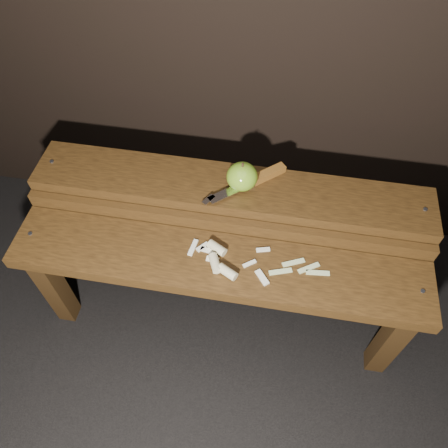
% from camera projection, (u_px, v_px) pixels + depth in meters
% --- Properties ---
extents(ground, '(60.00, 60.00, 0.00)m').
position_uv_depth(ground, '(221.00, 311.00, 1.59)').
color(ground, black).
extents(bench_front_tier, '(1.20, 0.20, 0.42)m').
position_uv_depth(bench_front_tier, '(217.00, 276.00, 1.27)').
color(bench_front_tier, black).
rests_on(bench_front_tier, ground).
extents(bench_rear_tier, '(1.20, 0.21, 0.50)m').
position_uv_depth(bench_rear_tier, '(230.00, 204.00, 1.36)').
color(bench_rear_tier, black).
rests_on(bench_rear_tier, ground).
extents(apple, '(0.09, 0.09, 0.09)m').
position_uv_depth(apple, '(242.00, 177.00, 1.26)').
color(apple, olive).
rests_on(apple, bench_rear_tier).
extents(knife, '(0.23, 0.20, 0.02)m').
position_uv_depth(knife, '(258.00, 179.00, 1.29)').
color(knife, brown).
rests_on(knife, bench_rear_tier).
extents(apple_scraps, '(0.40, 0.13, 0.03)m').
position_uv_depth(apple_scraps, '(228.00, 261.00, 1.21)').
color(apple_scraps, beige).
rests_on(apple_scraps, bench_front_tier).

